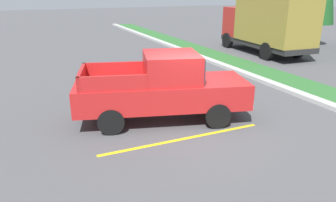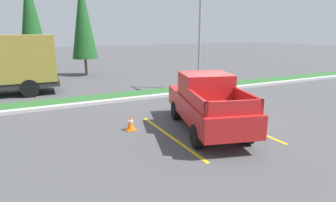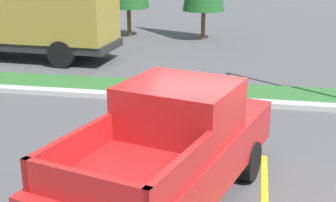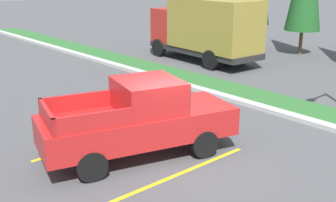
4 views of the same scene
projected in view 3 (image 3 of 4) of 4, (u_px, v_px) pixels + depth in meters
The scene contains 7 objects.
ground_plane at pixel (216, 189), 8.49m from camera, with size 120.00×120.00×0.00m, color #4C4C4F.
parking_line_near at pixel (85, 198), 8.17m from camera, with size 0.12×4.80×0.01m, color yellow.
curb_strip at pixel (232, 102), 13.14m from camera, with size 56.00×0.40×0.15m, color #B2B2AD.
grass_median at pixel (234, 92), 14.18m from camera, with size 56.00×1.80×0.06m, color #2D662D.
pickup_truck_main at pixel (173, 149), 7.62m from camera, with size 3.23×5.54×2.10m.
cargo_truck_distant at pixel (33, 12), 18.15m from camera, with size 6.93×2.84×3.40m.
traffic_cone at pixel (57, 150), 9.43m from camera, with size 0.36×0.36×0.60m.
Camera 3 is at (0.56, -7.62, 4.12)m, focal length 49.97 mm.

